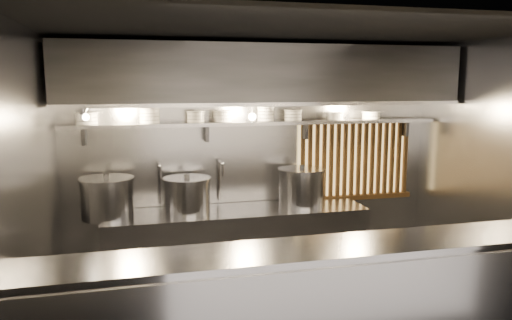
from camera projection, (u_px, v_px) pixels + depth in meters
name	position (u px, v px, depth m)	size (l,w,h in m)	color
ceiling	(295.00, 31.00, 4.42)	(4.50, 4.50, 0.00)	black
wall_back	(255.00, 161.00, 6.07)	(4.50, 4.50, 0.00)	gray
wall_left	(33.00, 199.00, 4.09)	(3.00, 3.00, 0.00)	gray
wall_right	(499.00, 175.00, 5.17)	(3.00, 3.00, 0.00)	gray
serving_counter	(331.00, 316.00, 3.84)	(4.50, 0.56, 1.13)	#9A9A9F
cooking_bench	(237.00, 248.00, 5.79)	(3.00, 0.70, 0.90)	#9A9A9F
bowl_shelf	(258.00, 123.00, 5.82)	(4.40, 0.34, 0.04)	#9A9A9F
exhaust_hood	(263.00, 75.00, 5.53)	(4.40, 0.81, 0.65)	#2D2D30
wood_screen	(355.00, 159.00, 6.34)	(1.56, 0.09, 1.04)	#E6B967
faucet_left	(159.00, 175.00, 5.68)	(0.04, 0.30, 0.50)	silver
faucet_right	(220.00, 172.00, 5.85)	(0.04, 0.30, 0.50)	silver
heat_lamp	(83.00, 111.00, 4.89)	(0.25, 0.35, 0.20)	#9A9A9F
pendant_bulb	(252.00, 117.00, 5.67)	(0.09, 0.09, 0.19)	#2D2D30
stock_pot_left	(107.00, 198.00, 5.36)	(0.62, 0.62, 0.48)	#9A9A9F
stock_pot_mid	(187.00, 195.00, 5.58)	(0.69, 0.69, 0.44)	#9A9A9F
stock_pot_right	(302.00, 187.00, 5.91)	(0.66, 0.66, 0.48)	#9A9A9F
bowl_stack_0	(87.00, 118.00, 5.35)	(0.24, 0.24, 0.13)	silver
bowl_stack_1	(150.00, 116.00, 5.51)	(0.23, 0.23, 0.17)	silver
bowl_stack_2	(196.00, 117.00, 5.63)	(0.21, 0.21, 0.13)	silver
bowl_stack_3	(222.00, 116.00, 5.71)	(0.24, 0.24, 0.13)	silver
bowl_stack_4	(266.00, 114.00, 5.83)	(0.21, 0.21, 0.17)	silver
bowl_stack_5	(293.00, 115.00, 5.91)	(0.22, 0.22, 0.13)	silver
bowl_stack_6	(335.00, 116.00, 6.04)	(0.22, 0.22, 0.09)	silver
bowl_stack_7	(371.00, 115.00, 6.16)	(0.23, 0.23, 0.09)	silver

